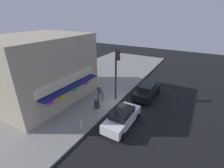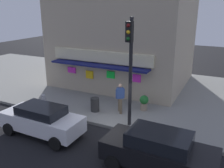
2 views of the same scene
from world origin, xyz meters
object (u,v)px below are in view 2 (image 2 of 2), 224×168
object	(u,v)px
trash_can	(95,105)
pedestrian	(120,97)
fire_hydrant	(44,100)
potted_plant_by_doorway	(144,102)
parked_car_black	(159,151)
parked_car_white	(42,120)
traffic_light	(130,60)

from	to	relation	value
trash_can	pedestrian	world-z (taller)	pedestrian
fire_hydrant	potted_plant_by_doorway	size ratio (longest dim) A/B	0.87
parked_car_black	parked_car_white	bearing A→B (deg)	178.34
traffic_light	potted_plant_by_doorway	bearing A→B (deg)	88.53
fire_hydrant	trash_can	size ratio (longest dim) A/B	0.97
fire_hydrant	parked_car_white	distance (m)	3.33
fire_hydrant	parked_car_white	size ratio (longest dim) A/B	0.19
traffic_light	parked_car_white	distance (m)	5.29
parked_car_black	trash_can	bearing A→B (deg)	144.30
trash_can	parked_car_white	distance (m)	3.52
traffic_light	parked_car_white	size ratio (longest dim) A/B	1.32
traffic_light	parked_car_black	distance (m)	4.57
trash_can	potted_plant_by_doorway	distance (m)	2.96
potted_plant_by_doorway	parked_car_black	size ratio (longest dim) A/B	0.21
potted_plant_by_doorway	parked_car_black	distance (m)	5.45
pedestrian	traffic_light	bearing A→B (deg)	-50.52
trash_can	potted_plant_by_doorway	bearing A→B (deg)	29.06
traffic_light	trash_can	xyz separation A→B (m)	(-2.53, 0.84, -3.13)
pedestrian	parked_car_black	distance (m)	5.30
trash_can	potted_plant_by_doorway	size ratio (longest dim) A/B	0.90
traffic_light	parked_car_black	xyz separation A→B (m)	(2.35, -2.67, -2.88)
potted_plant_by_doorway	parked_car_white	xyz separation A→B (m)	(-3.70, -4.77, 0.12)
pedestrian	parked_car_white	distance (m)	4.61
parked_car_black	parked_car_white	xyz separation A→B (m)	(-5.99, 0.17, -0.04)
fire_hydrant	pedestrian	world-z (taller)	pedestrian
fire_hydrant	parked_car_white	bearing A→B (deg)	-50.33
potted_plant_by_doorway	parked_car_black	bearing A→B (deg)	-65.10
trash_can	parked_car_black	bearing A→B (deg)	-35.70
trash_can	parked_car_white	size ratio (longest dim) A/B	0.20
fire_hydrant	parked_car_black	size ratio (longest dim) A/B	0.18
parked_car_white	fire_hydrant	bearing A→B (deg)	129.67
trash_can	pedestrian	bearing A→B (deg)	19.37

